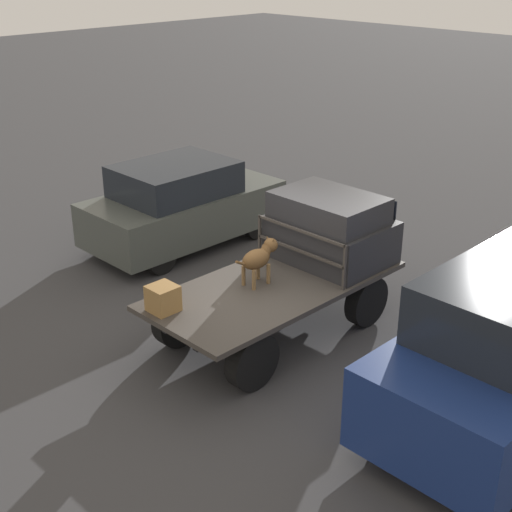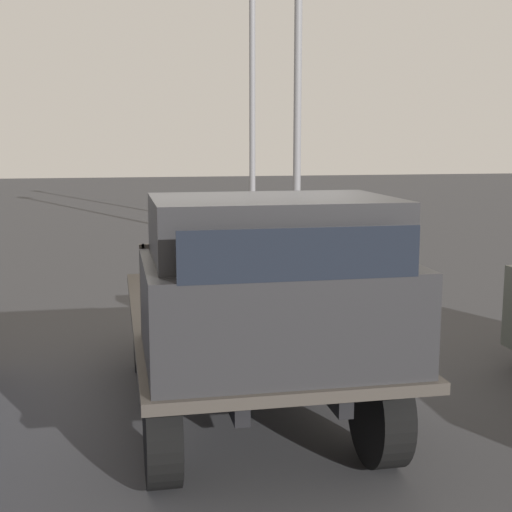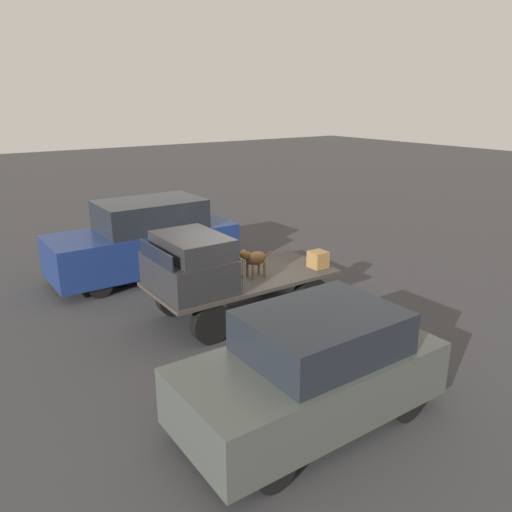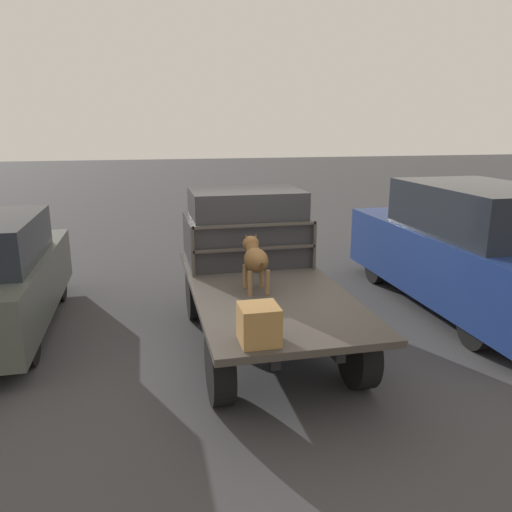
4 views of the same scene
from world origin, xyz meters
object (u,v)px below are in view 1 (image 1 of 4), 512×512
(dog, at_px, (260,257))
(parked_sedan, at_px, (182,205))
(flatbed_truck, at_px, (275,297))
(cargo_crate, at_px, (163,298))

(dog, height_order, parked_sedan, parked_sedan)
(flatbed_truck, relative_size, parked_sedan, 1.03)
(cargo_crate, relative_size, parked_sedan, 0.10)
(dog, bearing_deg, cargo_crate, 158.76)
(parked_sedan, bearing_deg, cargo_crate, -137.54)
(dog, relative_size, parked_sedan, 0.22)
(cargo_crate, bearing_deg, flatbed_truck, -15.29)
(flatbed_truck, relative_size, dog, 4.65)
(dog, distance_m, parked_sedan, 3.99)
(dog, xyz_separation_m, parked_sedan, (1.47, 3.68, -0.46))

